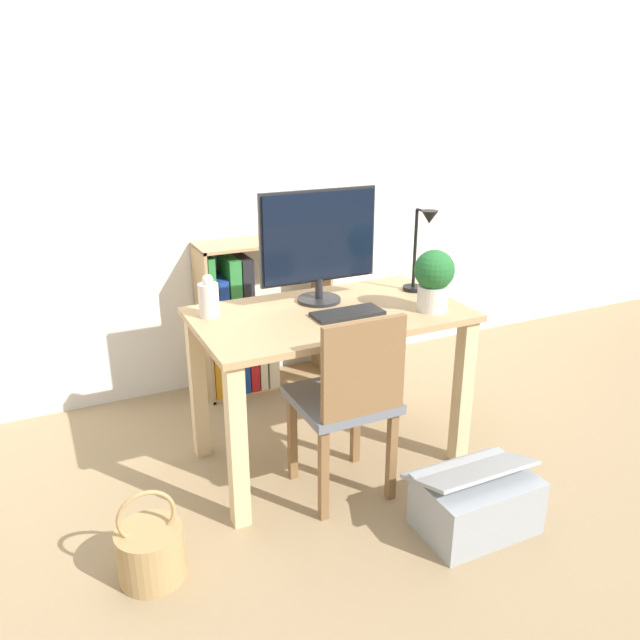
{
  "coord_description": "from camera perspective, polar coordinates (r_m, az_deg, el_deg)",
  "views": [
    {
      "loc": [
        -1.17,
        -2.35,
        1.69
      ],
      "look_at": [
        0.0,
        0.1,
        0.68
      ],
      "focal_mm": 35.0,
      "sensor_mm": 36.0,
      "label": 1
    }
  ],
  "objects": [
    {
      "name": "bookshelf",
      "position": [
        3.64,
        -6.86,
        -0.56
      ],
      "size": [
        0.76,
        0.28,
        0.89
      ],
      "color": "tan",
      "rests_on": "ground_plane"
    },
    {
      "name": "storage_box",
      "position": [
        2.69,
        14.05,
        -15.76
      ],
      "size": [
        0.47,
        0.36,
        0.3
      ],
      "color": "#999EA3",
      "rests_on": "ground_plane"
    },
    {
      "name": "keyboard",
      "position": [
        2.74,
        2.54,
        0.6
      ],
      "size": [
        0.32,
        0.14,
        0.02
      ],
      "color": "black",
      "rests_on": "desk"
    },
    {
      "name": "wall_back",
      "position": [
        3.63,
        -6.71,
        14.16
      ],
      "size": [
        8.0,
        0.05,
        2.6
      ],
      "color": "silver",
      "rests_on": "ground_plane"
    },
    {
      "name": "monitor",
      "position": [
        2.85,
        -0.11,
        7.28
      ],
      "size": [
        0.57,
        0.2,
        0.52
      ],
      "color": "#232326",
      "rests_on": "desk"
    },
    {
      "name": "ground_plane",
      "position": [
        3.13,
        0.81,
        -12.28
      ],
      "size": [
        10.0,
        10.0,
        0.0
      ],
      "primitive_type": "plane",
      "color": "#997F5B"
    },
    {
      "name": "potted_plant",
      "position": [
        2.81,
        10.37,
        3.82
      ],
      "size": [
        0.18,
        0.18,
        0.28
      ],
      "color": "silver",
      "rests_on": "desk"
    },
    {
      "name": "basket",
      "position": [
        2.49,
        -15.24,
        -19.71
      ],
      "size": [
        0.24,
        0.24,
        0.37
      ],
      "color": "tan",
      "rests_on": "ground_plane"
    },
    {
      "name": "vase",
      "position": [
        2.75,
        -10.14,
        1.96
      ],
      "size": [
        0.09,
        0.09,
        0.19
      ],
      "color": "silver",
      "rests_on": "desk"
    },
    {
      "name": "chair",
      "position": [
        2.62,
        2.59,
        -7.14
      ],
      "size": [
        0.4,
        0.4,
        0.86
      ],
      "rotation": [
        0.0,
        0.0,
        -0.16
      ],
      "color": "slate",
      "rests_on": "ground_plane"
    },
    {
      "name": "desk",
      "position": [
        2.85,
        0.87,
        -2.05
      ],
      "size": [
        1.21,
        0.69,
        0.75
      ],
      "color": "tan",
      "rests_on": "ground_plane"
    },
    {
      "name": "desk_lamp",
      "position": [
        3.01,
        9.32,
        6.98
      ],
      "size": [
        0.1,
        0.19,
        0.41
      ],
      "color": "black",
      "rests_on": "desk"
    }
  ]
}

